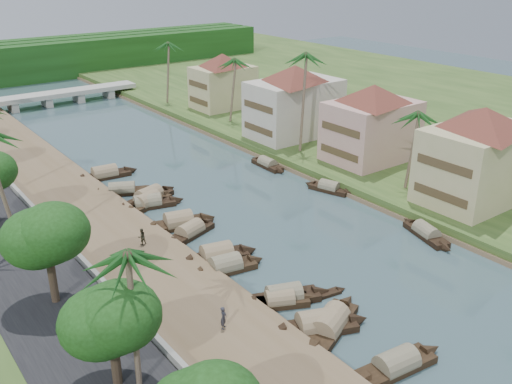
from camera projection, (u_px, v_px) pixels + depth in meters
ground at (332, 252)px, 53.32m from camera, size 220.00×220.00×0.00m
left_bank at (86, 219)px, 59.10m from camera, size 10.00×180.00×0.80m
right_bank at (331, 153)px, 78.38m from camera, size 16.00×180.00×1.20m
retaining_wall at (44, 221)px, 56.41m from camera, size 0.40×180.00×1.10m
far_right_fill at (486, 112)px, 98.86m from camera, size 60.00×220.00×1.15m
treeline at (17, 62)px, 125.68m from camera, size 120.00×14.00×8.00m
bridge at (62, 95)px, 105.86m from camera, size 28.00×4.00×2.40m
building_near at (479, 154)px, 59.90m from camera, size 14.85×14.85×10.20m
building_mid at (372, 122)px, 72.37m from camera, size 14.11×14.11×9.70m
building_far at (294, 100)px, 82.07m from camera, size 15.59×15.59×10.20m
building_distant at (223, 80)px, 97.59m from camera, size 12.62×12.62×9.20m
sampan_0 at (396, 365)px, 38.04m from camera, size 8.42×2.58×2.18m
sampan_1 at (317, 326)px, 42.06m from camera, size 8.49×4.85×2.46m
sampan_2 at (330, 325)px, 42.13m from camera, size 9.30×5.51×2.43m
sampan_3 at (284, 297)px, 45.63m from camera, size 8.18×4.41×2.19m
sampan_4 at (280, 301)px, 45.11m from camera, size 6.52×4.12×1.91m
sampan_5 at (217, 256)px, 51.75m from camera, size 8.32×3.79×2.54m
sampan_6 at (226, 267)px, 50.01m from camera, size 7.80×3.03×2.27m
sampan_7 at (190, 232)px, 56.29m from camera, size 7.91×3.97×2.09m
sampan_8 at (179, 223)px, 58.24m from camera, size 8.38×3.80×2.49m
sampan_9 at (148, 204)px, 62.69m from camera, size 8.59×3.75×2.15m
sampan_10 at (148, 202)px, 63.05m from camera, size 8.30×4.45×2.26m
sampan_11 at (149, 197)px, 64.37m from camera, size 8.50×4.21×2.37m
sampan_12 at (122, 191)px, 66.21m from camera, size 8.46×5.28×2.08m
sampan_13 at (105, 175)px, 71.03m from camera, size 8.86×2.67×2.37m
sampan_14 at (426, 233)px, 56.06m from camera, size 3.58×7.91×1.94m
sampan_15 at (329, 188)px, 66.94m from camera, size 3.44×6.84×1.86m
sampan_16 at (267, 164)px, 74.57m from camera, size 1.64×7.29×1.83m
canoe_1 at (321, 296)px, 46.29m from camera, size 5.10×1.54×0.81m
canoe_2 at (156, 207)px, 62.73m from camera, size 5.86×1.91×0.84m
palm_1 at (414, 116)px, 61.85m from camera, size 3.20×3.20×10.07m
palm_2 at (304, 57)px, 72.45m from camera, size 3.20×3.20×14.38m
palm_3 at (231, 62)px, 87.48m from camera, size 3.20×3.20×11.12m
palm_4 at (127, 258)px, 31.52m from camera, size 3.20×3.20×10.60m
palm_7 at (165, 45)px, 98.81m from camera, size 3.20×3.20×11.89m
tree_1 at (111, 320)px, 33.28m from camera, size 5.02×5.02×6.76m
tree_2 at (46, 236)px, 41.24m from camera, size 5.33×5.33×7.80m
tree_6 at (316, 95)px, 85.54m from camera, size 4.64×4.64×7.03m
person_near at (224, 318)px, 40.86m from camera, size 0.76×0.74×1.76m
person_far at (142, 237)px, 52.77m from camera, size 0.86×0.71×1.62m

